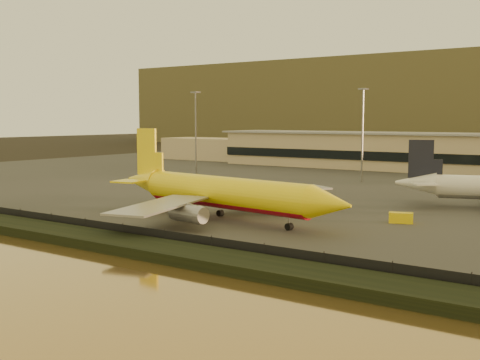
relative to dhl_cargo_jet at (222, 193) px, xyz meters
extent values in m
plane|color=black|center=(4.55, -8.87, -4.80)|extent=(900.00, 900.00, 0.00)
cube|color=black|center=(4.55, -25.87, -4.10)|extent=(320.00, 7.00, 1.40)
cube|color=#2D2D2D|center=(4.55, 86.13, -4.70)|extent=(320.00, 220.00, 0.20)
cube|color=black|center=(4.55, -21.87, -3.50)|extent=(300.00, 0.05, 2.20)
cube|color=tan|center=(4.55, 116.13, 1.40)|extent=(160.00, 22.00, 12.00)
cube|color=black|center=(4.55, 104.93, 0.40)|extent=(160.00, 0.60, 3.00)
cube|color=gray|center=(4.55, 116.13, 7.70)|extent=(164.00, 24.00, 0.60)
cube|color=tan|center=(-90.45, 120.13, -0.10)|extent=(50.00, 18.00, 9.00)
cylinder|color=slate|center=(-55.45, 61.13, 7.90)|extent=(0.50, 0.50, 25.00)
cube|color=slate|center=(-55.45, 61.13, 20.60)|extent=(2.20, 2.20, 0.40)
cylinder|color=slate|center=(-5.45, 71.13, 7.90)|extent=(0.50, 0.50, 25.00)
cube|color=slate|center=(-5.45, 71.13, 20.60)|extent=(2.20, 2.20, 0.40)
cube|color=brown|center=(-135.45, 331.13, 22.70)|extent=(260.00, 160.00, 55.00)
cylinder|color=yellow|center=(0.93, -0.13, 0.28)|extent=(35.88, 9.81, 5.13)
cylinder|color=#9F0917|center=(0.93, -0.13, -0.62)|extent=(34.76, 8.56, 4.00)
cone|color=yellow|center=(21.95, -2.95, 0.28)|extent=(7.53, 6.00, 5.13)
cone|color=yellow|center=(-21.07, 2.83, 0.66)|extent=(9.48, 6.27, 5.13)
cube|color=yellow|center=(-20.09, 2.70, 6.31)|extent=(5.43, 1.13, 8.98)
cube|color=yellow|center=(-18.43, 7.65, 1.05)|extent=(6.56, 6.53, 0.31)
cube|color=yellow|center=(-19.80, -2.52, 1.05)|extent=(5.73, 5.68, 0.31)
cube|color=gray|center=(1.77, 13.55, -0.62)|extent=(16.98, 22.71, 0.31)
cylinder|color=gray|center=(3.77, 9.92, -2.03)|extent=(6.24, 3.58, 2.82)
cube|color=gray|center=(-1.87, -13.54, -0.62)|extent=(12.19, 23.22, 0.31)
cylinder|color=gray|center=(1.02, -10.56, -2.03)|extent=(6.24, 3.58, 2.82)
cylinder|color=black|center=(14.38, -1.93, -4.03)|extent=(1.24, 1.04, 1.13)
cylinder|color=slate|center=(14.38, -1.93, -3.44)|extent=(0.20, 0.20, 2.31)
cylinder|color=black|center=(-3.04, -1.92, -4.03)|extent=(1.24, 1.04, 1.13)
cylinder|color=slate|center=(-3.04, -1.92, -3.44)|extent=(0.20, 0.20, 2.31)
cylinder|color=black|center=(-2.43, 2.66, -4.03)|extent=(1.24, 1.04, 1.13)
cylinder|color=slate|center=(-2.43, 2.66, -3.44)|extent=(0.20, 0.20, 2.31)
cone|color=silver|center=(21.40, 35.80, -0.12)|extent=(8.81, 6.55, 4.37)
cube|color=black|center=(22.24, 36.06, 4.68)|extent=(4.68, 1.79, 7.64)
cube|color=silver|center=(21.74, 40.49, 0.21)|extent=(4.39, 4.17, 0.26)
cube|color=silver|center=(24.39, 32.17, 0.21)|extent=(5.97, 5.92, 0.26)
cube|color=yellow|center=(26.33, 14.30, -3.72)|extent=(4.24, 2.91, 1.75)
cube|color=silver|center=(-5.98, 27.20, -3.78)|extent=(3.72, 1.84, 1.64)
camera|label=1|loc=(60.81, -81.72, 12.65)|focal=45.00mm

